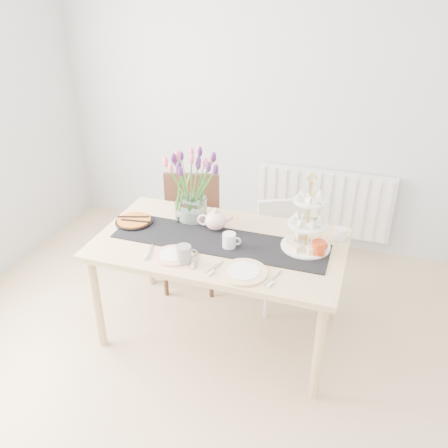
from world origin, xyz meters
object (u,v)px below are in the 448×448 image
(chair_brown, at_px, (191,223))
(cake_stand, at_px, (307,230))
(radiator, at_px, (323,202))
(tart_tin, at_px, (134,221))
(mug_grey, at_px, (184,254))
(mug_orange, at_px, (318,249))
(plate_right, at_px, (243,272))
(teapot, at_px, (216,220))
(cream_jug, at_px, (341,234))
(plate_left, at_px, (173,255))
(mug_white, at_px, (229,241))
(dining_table, at_px, (220,252))
(chair_white, at_px, (285,246))
(tulip_vase, at_px, (190,176))

(chair_brown, distance_m, cake_stand, 1.15)
(radiator, height_order, tart_tin, tart_tin)
(tart_tin, distance_m, mug_grey, 0.62)
(mug_grey, bearing_deg, mug_orange, -7.33)
(plate_right, bearing_deg, tart_tin, 158.89)
(teapot, bearing_deg, cream_jug, -3.90)
(cake_stand, distance_m, plate_left, 0.84)
(teapot, bearing_deg, mug_grey, -109.89)
(cream_jug, relative_size, mug_white, 0.80)
(radiator, distance_m, chair_brown, 1.26)
(mug_white, bearing_deg, cream_jug, 14.22)
(teapot, distance_m, cream_jug, 0.82)
(mug_grey, bearing_deg, tart_tin, 116.25)
(tart_tin, relative_size, mug_orange, 2.52)
(radiator, xyz_separation_m, dining_table, (-0.50, -1.43, 0.22))
(chair_brown, xyz_separation_m, plate_right, (0.69, -0.87, 0.24))
(dining_table, distance_m, plate_right, 0.39)
(chair_brown, distance_m, tart_tin, 0.62)
(mug_grey, bearing_deg, mug_white, 19.24)
(chair_brown, distance_m, cream_jug, 1.24)
(radiator, xyz_separation_m, plate_right, (-0.25, -1.72, 0.31))
(mug_grey, distance_m, plate_right, 0.38)
(chair_brown, relative_size, chair_white, 1.12)
(mug_grey, xyz_separation_m, plate_left, (-0.09, 0.04, -0.05))
(mug_white, bearing_deg, dining_table, 135.60)
(chair_brown, height_order, cream_jug, chair_brown)
(mug_white, bearing_deg, mug_orange, -4.08)
(cream_jug, bearing_deg, plate_left, -159.07)
(teapot, distance_m, tart_tin, 0.58)
(chair_brown, distance_m, mug_orange, 1.23)
(cake_stand, relative_size, plate_right, 1.62)
(cream_jug, bearing_deg, mug_orange, -121.74)
(tulip_vase, bearing_deg, mug_grey, -73.04)
(chair_white, bearing_deg, dining_table, -145.03)
(teapot, relative_size, plate_left, 0.97)
(tulip_vase, relative_size, mug_grey, 5.69)
(radiator, bearing_deg, cake_stand, -88.14)
(plate_left, bearing_deg, chair_white, 56.70)
(tulip_vase, bearing_deg, cream_jug, 3.29)
(mug_white, relative_size, mug_orange, 0.99)
(radiator, relative_size, plate_left, 5.01)
(tart_tin, relative_size, plate_left, 1.07)
(tulip_vase, xyz_separation_m, teapot, (0.20, -0.07, -0.27))
(dining_table, relative_size, cake_stand, 3.52)
(dining_table, distance_m, mug_grey, 0.34)
(teapot, height_order, cream_jug, teapot)
(chair_brown, xyz_separation_m, chair_white, (0.77, -0.01, -0.06))
(plate_left, bearing_deg, cake_stand, 25.02)
(tulip_vase, xyz_separation_m, tart_tin, (-0.36, -0.17, -0.32))
(teapot, relative_size, tart_tin, 0.90)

